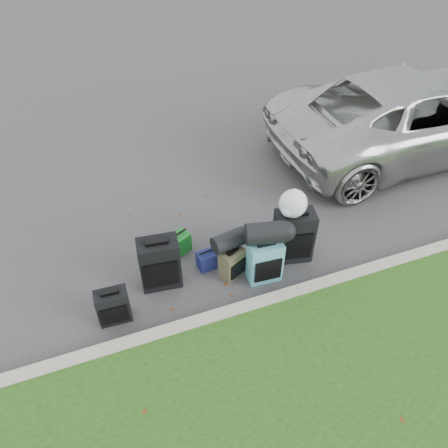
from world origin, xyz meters
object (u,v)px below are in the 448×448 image
object	(u,v)px
tote_navy	(206,260)
suv	(413,114)
suitcase_large_black_right	(293,236)
suitcase_small_black	(113,306)
suitcase_teal	(265,261)
suitcase_olive	(232,263)
suitcase_large_black_left	(160,263)
tote_green	(180,243)

from	to	relation	value
tote_navy	suv	bearing A→B (deg)	12.90
suitcase_large_black_right	tote_navy	xyz separation A→B (m)	(-1.27, 0.24, -0.28)
suitcase_small_black	suitcase_large_black_right	bearing A→B (deg)	7.54
suv	suitcase_teal	size ratio (longest dim) A/B	8.29
suitcase_small_black	suitcase_large_black_right	world-z (taller)	suitcase_large_black_right
suitcase_large_black_right	suv	bearing A→B (deg)	40.91
suv	tote_navy	size ratio (longest dim) A/B	20.09
suitcase_small_black	suitcase_teal	xyz separation A→B (m)	(2.13, -0.02, 0.08)
suitcase_large_black_right	tote_navy	world-z (taller)	suitcase_large_black_right
suitcase_olive	tote_navy	distance (m)	0.42
suitcase_olive	tote_navy	world-z (taller)	suitcase_olive
suitcase_small_black	suitcase_olive	xyz separation A→B (m)	(1.73, 0.18, -0.03)
suitcase_large_black_right	suitcase_olive	bearing A→B (deg)	-165.59
suv	tote_navy	world-z (taller)	suv
suv	suitcase_large_black_left	distance (m)	5.78
suitcase_large_black_left	suitcase_large_black_right	xyz separation A→B (m)	(1.97, -0.18, 0.02)
tote_green	suitcase_small_black	bearing A→B (deg)	-165.76
suitcase_large_black_left	tote_green	bearing A→B (deg)	58.23
suitcase_large_black_left	suitcase_olive	world-z (taller)	suitcase_large_black_left
suitcase_small_black	suitcase_teal	distance (m)	2.13
tote_green	tote_navy	bearing A→B (deg)	-83.95
tote_green	suitcase_teal	bearing A→B (deg)	-68.27
tote_green	suitcase_large_black_right	bearing A→B (deg)	-48.74
suitcase_small_black	suitcase_large_black_left	bearing A→B (deg)	31.36
suitcase_large_black_left	suitcase_olive	bearing A→B (deg)	-5.27
suv	tote_navy	bearing A→B (deg)	109.48
suitcase_teal	tote_green	world-z (taller)	suitcase_teal
suv	suitcase_large_black_left	size ratio (longest dim) A/B	7.00
suitcase_large_black_left	suitcase_large_black_right	size ratio (longest dim) A/B	0.94
suitcase_large_black_right	tote_navy	bearing A→B (deg)	-178.38
suitcase_teal	suv	bearing A→B (deg)	32.11
suitcase_teal	tote_navy	size ratio (longest dim) A/B	2.42
suitcase_small_black	suitcase_large_black_left	distance (m)	0.84
suv	suitcase_small_black	size ratio (longest dim) A/B	10.68
suitcase_olive	suitcase_teal	bearing A→B (deg)	-51.36
suitcase_olive	suv	bearing A→B (deg)	-1.13
suitcase_olive	tote_green	bearing A→B (deg)	102.93
tote_navy	suitcase_olive	bearing A→B (deg)	-49.11
suitcase_olive	suitcase_teal	distance (m)	0.46
suitcase_small_black	tote_green	distance (m)	1.48
suitcase_teal	tote_green	bearing A→B (deg)	140.20
suitcase_olive	tote_navy	size ratio (longest dim) A/B	1.70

